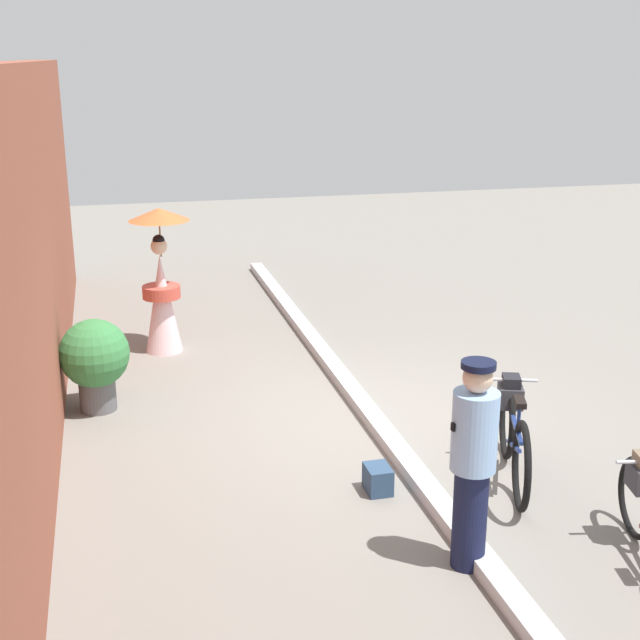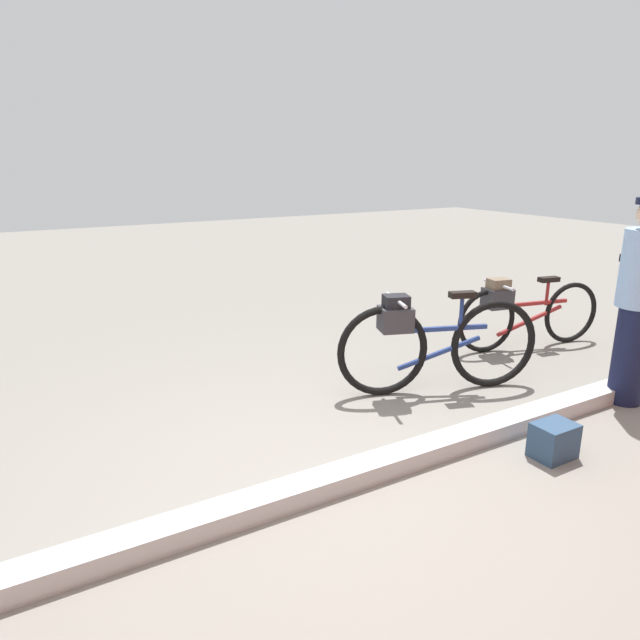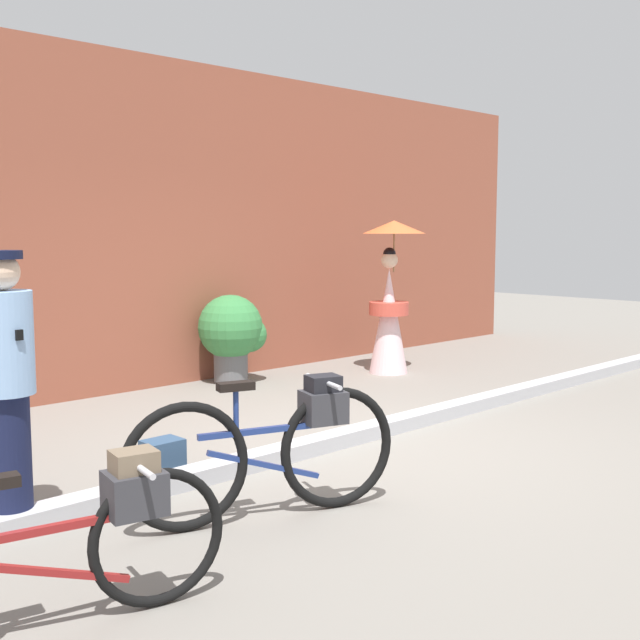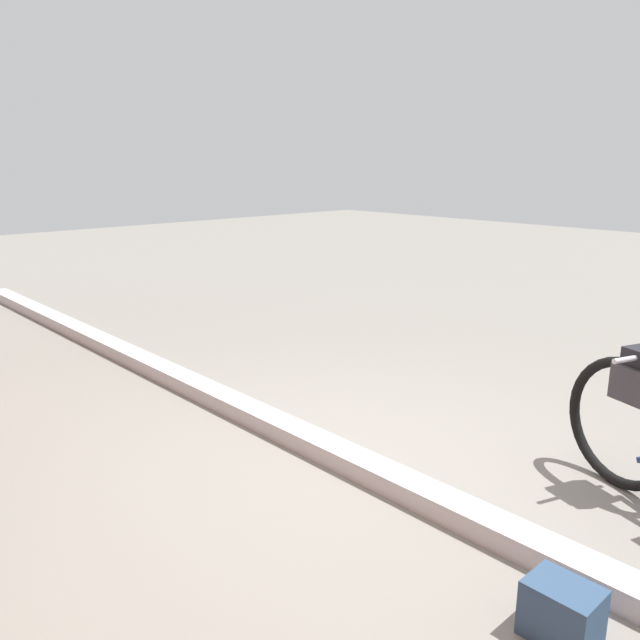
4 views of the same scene
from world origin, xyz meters
TOP-DOWN VIEW (x-y plane):
  - ground_plane at (0.00, 0.00)m, footprint 30.00×30.00m
  - sidewalk_curb at (0.00, 0.00)m, footprint 14.00×0.20m
  - backpack_on_pavement at (-1.49, 0.40)m, footprint 0.28×0.21m

SIDE VIEW (x-z plane):
  - ground_plane at x=0.00m, z-range 0.00..0.00m
  - sidewalk_curb at x=0.00m, z-range 0.00..0.12m
  - backpack_on_pavement at x=-1.49m, z-range 0.01..0.25m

